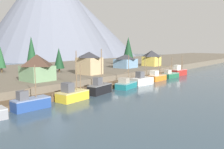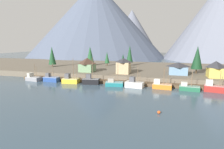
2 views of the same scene
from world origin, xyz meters
TOP-DOWN VIEW (x-y plane):
  - ground_plane at (0.00, 20.00)m, footprint 400.00×400.00m
  - dock at (0.00, 1.99)m, footprint 80.00×4.00m
  - shoreline_bank at (0.00, 32.00)m, footprint 400.00×56.00m
  - mountain_west_peak at (-52.75, 125.15)m, footprint 142.15×142.15m
  - mountain_central_peak at (-17.93, 141.82)m, footprint 62.28×62.28m
  - fishing_boat_grey at (-33.77, -2.00)m, footprint 6.45×3.74m
  - fishing_boat_blue at (-25.70, -1.53)m, footprint 6.37×2.82m
  - fishing_boat_yellow at (-16.92, -1.98)m, footprint 6.46×3.61m
  - fishing_boat_black at (-8.64, -1.70)m, footprint 6.50×3.13m
  - fishing_boat_teal at (0.54, -2.20)m, footprint 6.66×3.99m
  - fishing_boat_white at (7.91, -2.16)m, footprint 6.66×4.02m
  - fishing_boat_orange at (17.12, -1.69)m, footprint 6.42×3.14m
  - fishing_boat_green at (25.84, -1.85)m, footprint 6.52×3.45m
  - fishing_boat_red at (33.27, -1.67)m, footprint 6.52×3.15m
  - house_blue at (23.29, 14.76)m, footprint 7.46×6.46m
  - house_green at (-15.58, 11.74)m, footprint 6.32×6.77m
  - house_tan at (1.19, 11.38)m, footprint 5.55×6.47m
  - house_yellow at (36.43, 11.63)m, footprint 5.62×6.27m
  - conifer_near_left at (-13.26, 34.52)m, footprint 2.68×2.68m
  - conifer_near_right at (-40.13, 22.17)m, footprint 3.87×3.87m
  - conifer_mid_left at (-1.37, 21.91)m, footprint 3.17×3.17m
  - conifer_mid_right at (-1.00, 37.56)m, footprint 3.68×3.68m
  - conifer_back_left at (30.91, 19.13)m, footprint 4.60×4.60m
  - conifer_back_right at (-22.63, 32.72)m, footprint 4.07×4.07m
  - channel_buoy at (17.05, -25.31)m, footprint 0.70×0.70m

SIDE VIEW (x-z plane):
  - ground_plane at x=0.00m, z-range -1.00..0.00m
  - channel_buoy at x=17.05m, z-range 0.00..0.70m
  - dock at x=0.00m, z-range -0.30..1.30m
  - fishing_boat_green at x=25.84m, z-range -2.38..4.33m
  - fishing_boat_teal at x=0.54m, z-range -3.21..5.23m
  - fishing_boat_grey at x=-33.77m, z-range -2.46..4.57m
  - fishing_boat_blue at x=-25.70m, z-range -2.62..4.90m
  - fishing_boat_orange at x=17.12m, z-range -2.38..4.68m
  - fishing_boat_white at x=7.91m, z-range -2.75..5.20m
  - fishing_boat_yellow at x=-16.92m, z-range -3.62..6.09m
  - shoreline_bank at x=0.00m, z-range 0.00..2.50m
  - fishing_boat_black at x=-8.64m, z-range -3.66..6.33m
  - fishing_boat_red at x=33.27m, z-range -2.08..4.83m
  - house_blue at x=23.29m, z-range 2.55..7.46m
  - house_yellow at x=36.43m, z-range 2.57..8.74m
  - house_green at x=-15.58m, z-range 2.57..8.76m
  - house_tan at x=1.19m, z-range 2.56..8.99m
  - conifer_mid_left at x=-1.37m, z-range 3.08..10.57m
  - conifer_near_left at x=-13.26m, z-range 3.18..11.04m
  - conifer_near_right at x=-40.13m, z-range 3.13..13.90m
  - conifer_back_right at x=-22.63m, z-range 3.44..14.27m
  - conifer_mid_right at x=-1.00m, z-range 3.40..14.81m
  - conifer_back_left at x=30.91m, z-range 3.49..14.98m
  - mountain_central_peak at x=-17.93m, z-range 0.00..49.54m
  - mountain_west_peak at x=-52.75m, z-range 0.00..76.38m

